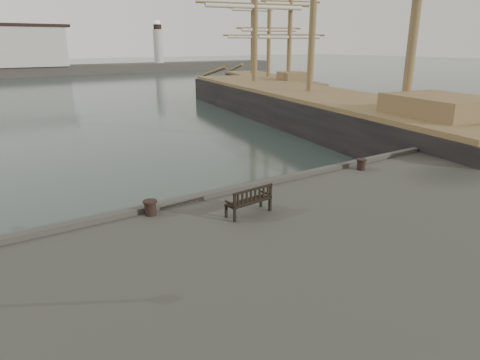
# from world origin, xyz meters

# --- Properties ---
(ground) EXTENTS (400.00, 400.00, 0.00)m
(ground) POSITION_xyz_m (0.00, 0.00, 0.00)
(ground) COLOR black
(ground) RESTS_ON ground
(bench) EXTENTS (1.60, 0.65, 0.90)m
(bench) POSITION_xyz_m (-0.98, -2.23, 1.85)
(bench) COLOR black
(bench) RESTS_ON quay
(bollard_left) EXTENTS (0.55, 0.55, 0.48)m
(bollard_left) POSITION_xyz_m (-3.59, -0.51, 1.80)
(bollard_left) COLOR black
(bollard_left) RESTS_ON quay
(bollard_right) EXTENTS (0.58, 0.58, 0.47)m
(bollard_right) POSITION_xyz_m (5.94, -0.84, 1.79)
(bollard_right) COLOR black
(bollard_right) RESTS_ON quay
(tall_ship_main) EXTENTS (16.18, 42.03, 30.91)m
(tall_ship_main) POSITION_xyz_m (18.23, 15.63, 0.78)
(tall_ship_main) COLOR black
(tall_ship_main) RESTS_ON ground
(tall_ship_far) EXTENTS (13.33, 26.10, 22.01)m
(tall_ship_far) POSITION_xyz_m (28.01, 34.15, 0.74)
(tall_ship_far) COLOR black
(tall_ship_far) RESTS_ON ground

